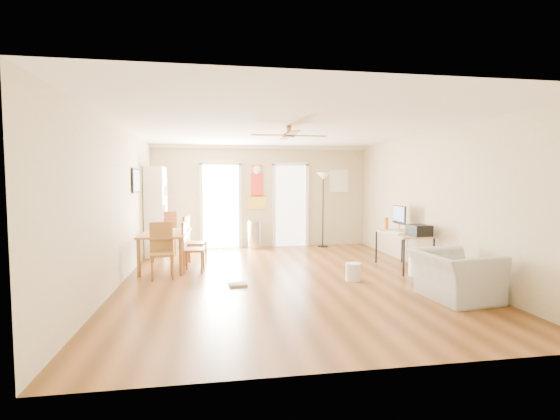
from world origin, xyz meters
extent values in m
plane|color=brown|center=(0.00, 0.00, 0.00)|extent=(7.00, 7.00, 0.00)
cube|color=red|center=(-0.13, 3.48, 1.55)|extent=(0.46, 0.03, 1.10)
cube|color=white|center=(2.05, 3.47, 1.70)|extent=(0.50, 0.04, 0.60)
cube|color=black|center=(-2.73, 1.40, 1.70)|extent=(0.04, 0.66, 0.48)
cylinder|color=silver|center=(-0.23, 3.17, 0.35)|extent=(0.41, 0.41, 0.71)
cube|color=white|center=(2.20, 0.36, 0.71)|extent=(0.19, 0.45, 0.02)
cube|color=black|center=(2.45, -0.06, 0.80)|extent=(0.36, 0.41, 0.20)
cylinder|color=#CD6612|center=(2.30, 1.01, 0.82)|extent=(0.08, 0.08, 0.24)
cylinder|color=silver|center=(1.11, -0.36, 0.15)|extent=(0.32, 0.32, 0.30)
cylinder|color=white|center=(2.34, -0.22, 0.16)|extent=(0.36, 0.36, 0.33)
cube|color=#9E9D98|center=(-0.85, -0.39, 0.02)|extent=(0.31, 0.25, 0.04)
imported|color=#A4A39F|center=(2.15, -1.65, 0.34)|extent=(1.02, 1.13, 0.68)
camera|label=1|loc=(-1.21, -6.80, 1.67)|focal=25.76mm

